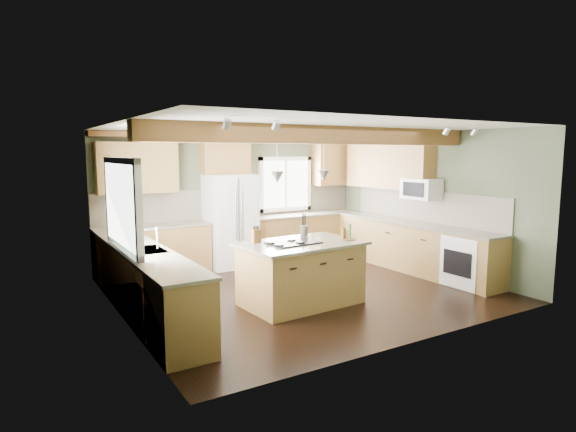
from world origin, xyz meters
TOP-DOWN VIEW (x-y plane):
  - floor at (0.00, 0.00)m, footprint 5.60×5.60m
  - ceiling at (0.00, 0.00)m, footprint 5.60×5.60m
  - wall_back at (0.00, 2.50)m, footprint 5.60×0.00m
  - wall_left at (-2.80, 0.00)m, footprint 0.00×5.00m
  - wall_right at (2.80, 0.00)m, footprint 0.00×5.00m
  - ceiling_beam at (0.00, -0.58)m, footprint 5.55×0.26m
  - soffit_trim at (0.00, 2.40)m, footprint 5.55×0.20m
  - backsplash_back at (0.00, 2.48)m, footprint 5.58×0.03m
  - backsplash_right at (2.78, 0.05)m, footprint 0.03×3.70m
  - base_cab_back_left at (-1.79, 2.20)m, footprint 2.02×0.60m
  - counter_back_left at (-1.79, 2.20)m, footprint 2.06×0.64m
  - base_cab_back_right at (1.49, 2.20)m, footprint 2.62×0.60m
  - counter_back_right at (1.49, 2.20)m, footprint 2.66×0.64m
  - base_cab_left at (-2.50, 0.05)m, footprint 0.60×3.70m
  - counter_left at (-2.50, 0.05)m, footprint 0.64×3.74m
  - base_cab_right at (2.50, 0.05)m, footprint 0.60×3.70m
  - counter_right at (2.50, 0.05)m, footprint 0.64×3.74m
  - upper_cab_back_left at (-1.99, 2.33)m, footprint 1.40×0.35m
  - upper_cab_over_fridge at (-0.30, 2.33)m, footprint 0.96×0.35m
  - upper_cab_right at (2.62, 0.90)m, footprint 0.35×2.20m
  - upper_cab_back_corner at (2.30, 2.33)m, footprint 0.90×0.35m
  - window_left at (-2.78, 0.05)m, footprint 0.04×1.60m
  - window_back at (1.15, 2.48)m, footprint 1.10×0.04m
  - sink at (-2.50, 0.05)m, footprint 0.50×0.65m
  - faucet at (-2.32, 0.05)m, footprint 0.02×0.02m
  - dishwasher at (-2.49, -1.25)m, footprint 0.60×0.60m
  - oven at (2.49, -1.25)m, footprint 0.60×0.72m
  - microwave at (2.58, -0.05)m, footprint 0.40×0.70m
  - pendant_left at (-0.81, -0.60)m, footprint 0.18×0.18m
  - pendant_right at (0.01, -0.55)m, footprint 0.18×0.18m
  - refrigerator at (-0.30, 2.12)m, footprint 0.90×0.74m
  - island at (-0.40, -0.58)m, footprint 1.71×1.11m
  - island_top at (-0.40, -0.58)m, footprint 1.83×1.23m
  - cooktop at (-0.54, -0.58)m, footprint 0.74×0.52m
  - knife_block at (-0.97, -0.26)m, footprint 0.12×0.09m
  - utensil_crock at (-0.07, -0.15)m, footprint 0.16×0.16m
  - bottle_tray at (0.31, -0.74)m, footprint 0.27×0.27m

SIDE VIEW (x-z plane):
  - floor at x=0.00m, z-range 0.00..0.00m
  - dishwasher at x=-2.49m, z-range 0.01..0.85m
  - oven at x=2.49m, z-range 0.01..0.85m
  - base_cab_back_left at x=-1.79m, z-range 0.00..0.88m
  - base_cab_back_right at x=1.49m, z-range 0.00..0.88m
  - base_cab_left at x=-2.50m, z-range 0.00..0.88m
  - base_cab_right at x=2.50m, z-range 0.00..0.88m
  - island at x=-0.40m, z-range 0.00..0.88m
  - counter_back_left at x=-1.79m, z-range 0.88..0.92m
  - counter_back_right at x=1.49m, z-range 0.88..0.92m
  - counter_left at x=-2.50m, z-range 0.88..0.92m
  - counter_right at x=2.50m, z-range 0.88..0.92m
  - refrigerator at x=-0.30m, z-range 0.00..1.80m
  - island_top at x=-0.40m, z-range 0.88..0.92m
  - sink at x=-2.50m, z-range 0.89..0.92m
  - cooktop at x=-0.54m, z-range 0.92..0.94m
  - utensil_crock at x=-0.07m, z-range 0.92..1.08m
  - knife_block at x=-0.97m, z-range 0.92..1.12m
  - bottle_tray at x=0.31m, z-range 0.92..1.14m
  - faucet at x=-2.32m, z-range 0.91..1.19m
  - backsplash_back at x=0.00m, z-range 0.92..1.50m
  - backsplash_right at x=2.78m, z-range 0.92..1.50m
  - wall_back at x=0.00m, z-range -1.50..4.10m
  - wall_left at x=-2.80m, z-range -1.20..3.80m
  - wall_right at x=2.80m, z-range -1.20..3.80m
  - window_back at x=1.15m, z-range 1.05..2.05m
  - window_left at x=-2.78m, z-range 1.02..2.08m
  - microwave at x=2.58m, z-range 1.36..1.74m
  - pendant_left at x=-0.81m, z-range 1.80..1.96m
  - pendant_right at x=0.01m, z-range 1.80..1.96m
  - upper_cab_back_left at x=-1.99m, z-range 1.50..2.40m
  - upper_cab_right at x=2.62m, z-range 1.50..2.40m
  - upper_cab_back_corner at x=2.30m, z-range 1.50..2.40m
  - upper_cab_over_fridge at x=-0.30m, z-range 1.80..2.50m
  - ceiling_beam at x=0.00m, z-range 2.34..2.60m
  - soffit_trim at x=0.00m, z-range 2.49..2.59m
  - ceiling at x=0.00m, z-range 2.60..2.60m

